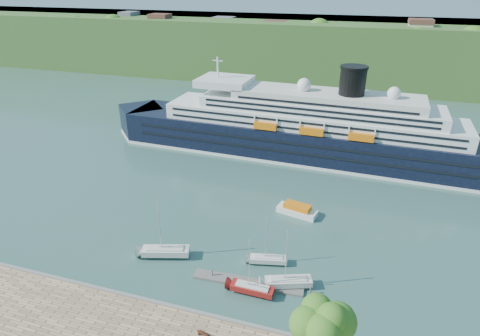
% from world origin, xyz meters
% --- Properties ---
extents(ground, '(400.00, 400.00, 0.00)m').
position_xyz_m(ground, '(0.00, 0.00, 0.00)').
color(ground, '#325A54').
rests_on(ground, ground).
extents(far_hillside, '(400.00, 50.00, 24.00)m').
position_xyz_m(far_hillside, '(0.00, 145.00, 12.00)').
color(far_hillside, '#3C5F26').
rests_on(far_hillside, ground).
extents(quay_coping, '(220.00, 0.50, 0.30)m').
position_xyz_m(quay_coping, '(0.00, -0.20, 1.15)').
color(quay_coping, slate).
rests_on(quay_coping, promenade).
extents(cruise_ship, '(102.91, 18.40, 23.01)m').
position_xyz_m(cruise_ship, '(4.78, 56.71, 11.50)').
color(cruise_ship, black).
rests_on(cruise_ship, ground).
extents(park_bench, '(1.71, 1.03, 1.03)m').
position_xyz_m(park_bench, '(3.33, -3.42, 1.51)').
color(park_bench, '#4C2515').
rests_on(park_bench, promenade).
extents(floating_pontoon, '(16.46, 2.93, 0.36)m').
position_xyz_m(floating_pontoon, '(5.50, 8.23, 0.18)').
color(floating_pontoon, '#66615B').
rests_on(floating_pontoon, ground).
extents(sailboat_white_near, '(8.59, 4.58, 10.69)m').
position_xyz_m(sailboat_white_near, '(-8.76, 10.26, 5.35)').
color(sailboat_white_near, silver).
rests_on(sailboat_white_near, ground).
extents(sailboat_red, '(6.86, 2.01, 8.82)m').
position_xyz_m(sailboat_red, '(6.69, 6.39, 4.41)').
color(sailboat_red, maroon).
rests_on(sailboat_red, ground).
extents(sailboat_white_far, '(6.54, 3.12, 8.15)m').
position_xyz_m(sailboat_white_far, '(7.32, 13.50, 4.07)').
color(sailboat_white_far, silver).
rests_on(sailboat_white_far, ground).
extents(tender_launch, '(7.99, 4.22, 2.10)m').
position_xyz_m(tender_launch, '(9.05, 29.14, 1.05)').
color(tender_launch, orange).
rests_on(tender_launch, ground).
extents(sailboat_extra, '(7.68, 4.47, 9.58)m').
position_xyz_m(sailboat_extra, '(11.30, 9.26, 4.79)').
color(sailboat_extra, silver).
rests_on(sailboat_extra, ground).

